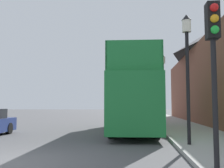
{
  "coord_description": "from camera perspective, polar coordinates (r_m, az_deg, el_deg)",
  "views": [
    {
      "loc": [
        3.75,
        -6.63,
        1.54
      ],
      "look_at": [
        2.26,
        9.43,
        2.86
      ],
      "focal_mm": 42.0,
      "sensor_mm": 36.0,
      "label": 1
    }
  ],
  "objects": [
    {
      "name": "lamp_post_nearest",
      "position": [
        10.14,
        16.05,
        6.31
      ],
      "size": [
        0.35,
        0.35,
        4.8
      ],
      "color": "black",
      "rests_on": "sidewalk"
    },
    {
      "name": "ground_plane",
      "position": [
        27.92,
        -2.45,
        -7.84
      ],
      "size": [
        144.0,
        144.0,
        0.0
      ],
      "primitive_type": "plane",
      "color": "#4C4C4F"
    },
    {
      "name": "brick_terrace_rear",
      "position": [
        25.92,
        22.56,
        2.14
      ],
      "size": [
        6.0,
        22.54,
        8.92
      ],
      "color": "brown",
      "rests_on": "ground_plane"
    },
    {
      "name": "traffic_signal",
      "position": [
        6.45,
        21.22,
        7.81
      ],
      "size": [
        0.28,
        0.42,
        3.77
      ],
      "color": "black",
      "rests_on": "sidewalk"
    },
    {
      "name": "sidewalk",
      "position": [
        24.86,
        12.48,
        -7.96
      ],
      "size": [
        3.28,
        108.0,
        0.14
      ],
      "color": "#999993",
      "rests_on": "ground_plane"
    },
    {
      "name": "parked_car_ahead_of_bus",
      "position": [
        24.62,
        6.14,
        -6.56
      ],
      "size": [
        1.84,
        4.32,
        1.54
      ],
      "rotation": [
        0.0,
        0.0,
        0.04
      ],
      "color": "maroon",
      "rests_on": "ground_plane"
    },
    {
      "name": "lamp_post_second",
      "position": [
        18.44,
        11.06,
        1.65
      ],
      "size": [
        0.35,
        0.35,
        4.97
      ],
      "color": "black",
      "rests_on": "sidewalk"
    },
    {
      "name": "lamp_post_third",
      "position": [
        26.81,
        9.07,
        -0.87
      ],
      "size": [
        0.35,
        0.35,
        4.56
      ],
      "color": "black",
      "rests_on": "sidewalk"
    },
    {
      "name": "tour_bus",
      "position": [
        15.73,
        4.48,
        -3.34
      ],
      "size": [
        2.74,
        10.57,
        4.27
      ],
      "rotation": [
        0.0,
        0.0,
        0.03
      ],
      "color": "#1E7A38",
      "rests_on": "ground_plane"
    }
  ]
}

